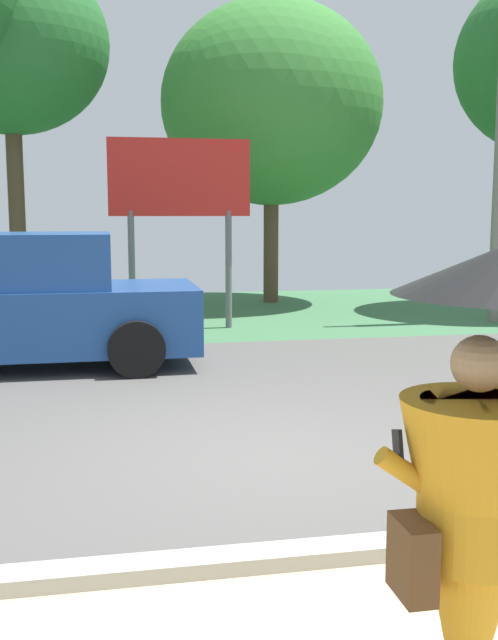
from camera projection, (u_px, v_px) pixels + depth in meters
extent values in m
cube|color=#565451|center=(234.00, 407.00, 8.63)|extent=(40.00, 8.00, 0.10)
cube|color=#40734A|center=(171.00, 315.00, 16.40)|extent=(40.00, 8.00, 0.10)
cube|color=#B2AD9E|center=(344.00, 551.00, 4.73)|extent=(40.00, 0.24, 0.10)
cone|color=orange|center=(470.00, 576.00, 2.99)|extent=(0.60, 0.60, 1.45)
cylinder|color=orange|center=(474.00, 480.00, 2.93)|extent=(0.44, 0.44, 0.65)
sphere|color=tan|center=(480.00, 364.00, 2.87)|extent=(0.22, 0.22, 0.22)
cylinder|color=orange|center=(410.00, 475.00, 2.90)|extent=(0.29, 0.08, 0.24)
cube|color=black|center=(398.00, 449.00, 2.91)|extent=(0.02, 0.11, 0.16)
cube|color=brown|center=(413.00, 558.00, 2.87)|extent=(0.12, 0.24, 0.30)
cube|color=#1E478C|center=(10.00, 319.00, 10.52)|extent=(5.20, 2.00, 0.90)
cube|color=#1E478C|center=(45.00, 265.00, 10.51)|extent=(1.80, 1.84, 0.90)
cube|color=#2D3842|center=(107.00, 265.00, 10.68)|extent=(0.10, 1.70, 0.77)
cylinder|color=black|center=(130.00, 326.00, 11.86)|extent=(0.76, 0.28, 0.76)
cylinder|color=black|center=(136.00, 349.00, 9.92)|extent=(0.76, 0.28, 0.76)
cylinder|color=slate|center=(132.00, 271.00, 13.77)|extent=(0.12, 0.12, 2.20)
cylinder|color=slate|center=(229.00, 270.00, 14.11)|extent=(0.12, 0.12, 2.20)
cube|color=red|center=(180.00, 177.00, 13.70)|extent=(2.60, 0.10, 1.40)
cylinder|color=brown|center=(271.00, 239.00, 18.17)|extent=(0.36, 0.36, 3.05)
ellipsoid|color=#387F33|center=(272.00, 104.00, 17.72)|extent=(5.22, 5.22, 4.75)
cylinder|color=brown|center=(17.00, 210.00, 16.71)|extent=(0.36, 0.36, 4.43)
ellipsoid|color=#286B2D|center=(10.00, 43.00, 16.20)|extent=(4.27, 4.27, 3.88)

